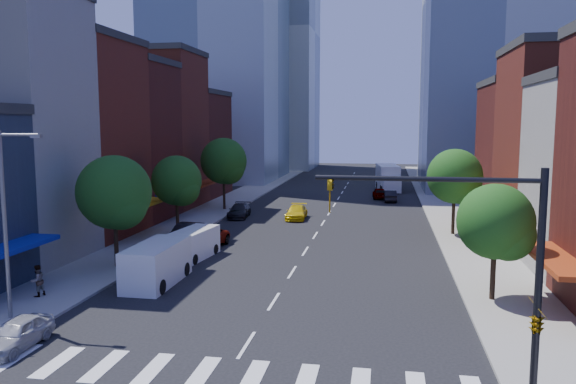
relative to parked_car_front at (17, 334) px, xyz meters
The scene contains 28 objects.
ground 9.73m from the parked_car_front, 11.89° to the left, with size 220.00×220.00×0.00m, color black.
sidewalk_left 42.11m from the parked_car_front, 94.09° to the left, with size 5.00×120.00×0.15m, color gray.
sidewalk_right 47.42m from the parked_car_front, 62.35° to the left, with size 5.00×120.00×0.15m, color gray.
crosswalk 9.57m from the parked_car_front, ahead, with size 19.00×3.00×0.01m, color silver.
bldg_left_2 26.32m from the parked_car_front, 117.07° to the left, with size 12.00×9.00×16.00m, color maroon.
bldg_left_3 33.77m from the parked_car_front, 110.35° to the left, with size 12.00×8.00×15.00m, color #4A1612.
bldg_left_4 41.88m from the parked_car_front, 106.23° to the left, with size 12.00×9.00×17.00m, color maroon.
bldg_left_5 50.67m from the parked_car_front, 103.21° to the left, with size 12.00×10.00×13.00m, color #4A1612.
bldg_right_3 47.54m from the parked_car_front, 49.73° to the left, with size 12.00×10.00×13.00m, color #4A1612.
tower_far_w 101.14m from the parked_car_front, 95.01° to the left, with size 18.00×18.00×56.00m, color #9EA5AD.
traffic_signal 19.92m from the parked_car_front, ahead, with size 7.24×2.24×8.00m.
streetlight 5.98m from the parked_car_front, 127.54° to the left, with size 2.25×0.25×9.00m.
tree_left_near 13.72m from the parked_car_front, 98.13° to the left, with size 4.80×4.80×7.30m.
tree_left_mid 24.31m from the parked_car_front, 94.42° to the left, with size 4.20×4.20×6.65m.
tree_left_far 38.24m from the parked_car_front, 92.79° to the left, with size 5.00×5.00×7.75m.
tree_right_near 23.63m from the parked_car_front, 25.13° to the left, with size 4.00×4.00×6.20m.
tree_right_far 35.28m from the parked_car_front, 52.86° to the left, with size 4.60×4.60×7.20m.
parked_car_front is the anchor object (origin of this frame).
parked_car_second 20.80m from the parked_car_front, 90.00° to the left, with size 1.73×4.96×1.63m, color black.
parked_car_third 19.69m from the parked_car_front, 84.98° to the left, with size 2.42×5.25×1.46m, color #999999.
parked_car_rear 33.79m from the parked_car_front, 88.65° to the left, with size 1.89×4.65×1.35m, color black.
cargo_van_near 10.22m from the parked_car_front, 78.70° to the left, with size 2.35×5.71×2.43m.
cargo_van_far 16.57m from the parked_car_front, 83.13° to the left, with size 2.57×5.06×2.06m.
taxi 34.51m from the parked_car_front, 78.89° to the left, with size 1.88×4.63×1.34m, color yellow.
traffic_car_oncoming 50.74m from the parked_car_front, 71.76° to the left, with size 1.44×4.13×1.36m, color black.
traffic_car_far 52.63m from the parked_car_front, 73.89° to the left, with size 1.63×4.06×1.38m, color #999999.
box_truck 61.77m from the parked_car_front, 75.29° to the left, with size 3.63×9.03×3.54m.
pedestrian_far 7.04m from the parked_car_front, 117.14° to the left, with size 0.84×0.65×1.73m, color #999999.
Camera 1 is at (5.72, -22.50, 9.51)m, focal length 35.00 mm.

